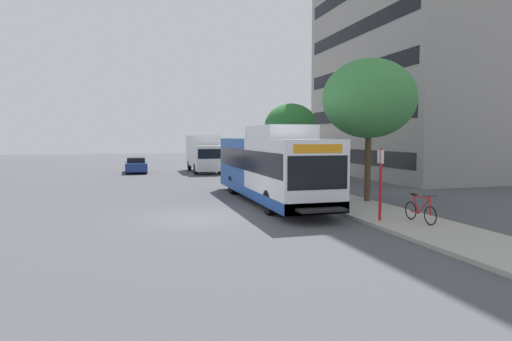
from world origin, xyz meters
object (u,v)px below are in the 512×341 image
(transit_bus, at_px, (270,167))
(street_tree_near_stop, at_px, (369,99))
(street_tree_mid_block, at_px, (291,126))
(box_truck_background, at_px, (204,152))
(bicycle_parked, at_px, (420,210))
(parked_car_far_lane, at_px, (136,165))
(bus_stop_sign_pole, at_px, (380,179))

(transit_bus, bearing_deg, street_tree_near_stop, -24.61)
(street_tree_mid_block, bearing_deg, transit_bus, -116.59)
(street_tree_near_stop, xyz_separation_m, box_truck_background, (-4.44, 20.78, -3.16))
(bicycle_parked, height_order, street_tree_near_stop, street_tree_near_stop)
(transit_bus, height_order, street_tree_near_stop, street_tree_near_stop)
(transit_bus, height_order, street_tree_mid_block, street_tree_mid_block)
(street_tree_near_stop, height_order, street_tree_mid_block, street_tree_near_stop)
(parked_car_far_lane, bearing_deg, transit_bus, -72.87)
(bicycle_parked, height_order, street_tree_mid_block, street_tree_mid_block)
(bicycle_parked, xyz_separation_m, box_truck_background, (-3.54, 26.00, 1.18))
(transit_bus, distance_m, parked_car_far_lane, 20.66)
(street_tree_mid_block, bearing_deg, parked_car_far_lane, 130.56)
(transit_bus, relative_size, parked_car_far_lane, 2.72)
(street_tree_mid_block, xyz_separation_m, parked_car_far_lane, (-10.06, 11.76, -3.20))
(bus_stop_sign_pole, height_order, box_truck_background, box_truck_background)
(box_truck_background, bearing_deg, bus_stop_sign_pole, -84.67)
(transit_bus, xyz_separation_m, bicycle_parked, (3.29, -7.14, -1.14))
(bus_stop_sign_pole, xyz_separation_m, parked_car_far_lane, (-8.19, 26.15, -0.99))
(bicycle_parked, height_order, box_truck_background, box_truck_background)
(street_tree_near_stop, distance_m, box_truck_background, 21.49)
(transit_bus, relative_size, street_tree_mid_block, 2.34)
(street_tree_near_stop, distance_m, parked_car_far_lane, 24.32)
(transit_bus, height_order, parked_car_far_lane, transit_bus)
(bicycle_parked, bearing_deg, transit_bus, 114.74)
(transit_bus, bearing_deg, box_truck_background, 90.75)
(bicycle_parked, bearing_deg, parked_car_far_lane, 109.23)
(parked_car_far_lane, bearing_deg, box_truck_background, -8.31)
(parked_car_far_lane, xyz_separation_m, box_truck_background, (5.83, -0.85, 1.08))
(bicycle_parked, xyz_separation_m, street_tree_near_stop, (0.90, 5.22, 4.34))
(street_tree_near_stop, relative_size, box_truck_background, 0.94)
(street_tree_near_stop, bearing_deg, box_truck_background, 102.05)
(box_truck_background, bearing_deg, street_tree_mid_block, -68.79)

